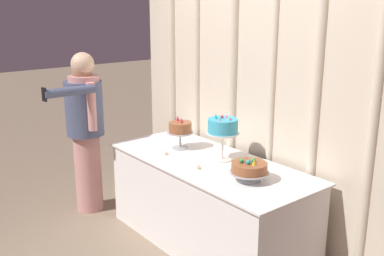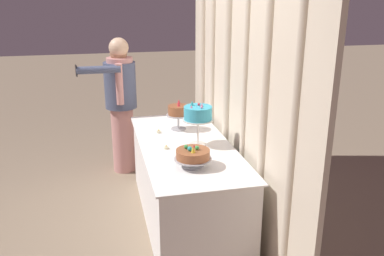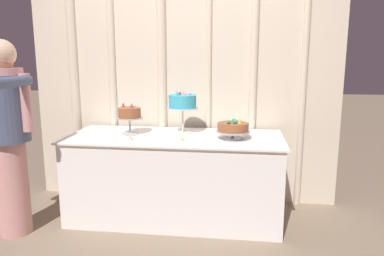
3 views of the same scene
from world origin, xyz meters
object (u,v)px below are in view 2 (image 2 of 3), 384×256
Objects in this scene: cake_table at (185,182)px; cake_display_rightmost at (193,155)px; tealight_far_left at (159,132)px; guest_girl_blue_dress at (121,105)px; cake_display_leftmost at (178,112)px; tealight_near_left at (166,148)px; guest_man_pink_jacket at (122,99)px; cake_display_center at (198,115)px.

cake_table is 0.72m from cake_display_rightmost.
guest_girl_blue_dress reaches higher than tealight_far_left.
cake_table is at bearing -3.39° from cake_display_leftmost.
tealight_near_left is (-0.44, -0.14, -0.09)m from cake_display_rightmost.
guest_man_pink_jacket is (-1.30, -0.49, 0.52)m from cake_table.
cake_display_rightmost is 0.19× the size of guest_man_pink_jacket.
tealight_far_left is (-0.42, -0.30, -0.28)m from cake_display_center.
tealight_near_left is at bearing 12.43° from guest_girl_blue_dress.
guest_man_pink_jacket reaches higher than cake_display_rightmost.
cake_table is 45.94× the size of tealight_near_left.
cake_display_center is at bearing 35.73° from tealight_far_left.
tealight_far_left is 1.03× the size of tealight_near_left.
cake_display_leftmost is 6.79× the size of tealight_far_left.
guest_man_pink_jacket reaches higher than cake_display_center.
cake_display_leftmost reaches higher than cake_table.
cake_display_center reaches higher than tealight_far_left.
cake_table is 0.72m from cake_display_leftmost.
cake_display_center reaches higher than tealight_near_left.
tealight_near_left is at bearing -82.95° from cake_display_center.
cake_display_leftmost is at bearing -170.06° from cake_display_center.
guest_man_pink_jacket reaches higher than guest_girl_blue_dress.
guest_man_pink_jacket is at bearing 38.95° from guest_girl_blue_dress.
guest_girl_blue_dress is at bearing -159.15° from cake_table.
cake_display_center reaches higher than cake_display_leftmost.
cake_display_center is at bearing 24.03° from guest_girl_blue_dress.
cake_table is at bearing 20.61° from guest_man_pink_jacket.
cake_display_rightmost is 0.91m from tealight_far_left.
guest_man_pink_jacket is at bearing -159.39° from cake_table.
tealight_near_left is at bearing -64.25° from cake_table.
cake_display_rightmost reaches higher than tealight_near_left.
guest_man_pink_jacket reaches higher than tealight_far_left.
guest_girl_blue_dress is at bearing -155.97° from cake_display_center.
cake_table is 1.26× the size of guest_girl_blue_dress.
cake_display_leftmost is 0.96m from cake_display_rightmost.
cake_display_rightmost reaches higher than cake_table.
guest_man_pink_jacket reaches higher than cake_table.
cake_display_rightmost is at bearing -5.07° from cake_table.
cake_display_leftmost is at bearing 157.46° from tealight_near_left.
tealight_near_left is 0.03× the size of guest_man_pink_jacket.
cake_display_center is 9.64× the size of tealight_near_left.
guest_girl_blue_dress is (-1.37, -0.61, -0.23)m from cake_display_center.
tealight_near_left reaches higher than cake_table.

